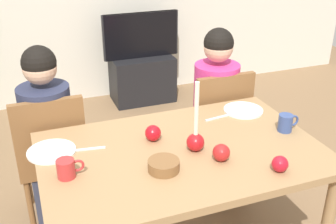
{
  "coord_description": "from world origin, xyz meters",
  "views": [
    {
      "loc": [
        -0.69,
        -1.63,
        1.81
      ],
      "look_at": [
        0.0,
        0.2,
        0.87
      ],
      "focal_mm": 43.97,
      "sensor_mm": 36.0,
      "label": 1
    }
  ],
  "objects_px": {
    "dining_table": "(182,164)",
    "candle_centerpiece": "(196,137)",
    "mug_left": "(67,168)",
    "apple_by_left_plate": "(153,133)",
    "tv": "(141,35)",
    "bowl_walnuts": "(164,165)",
    "plate_right": "(243,110)",
    "person_left_child": "(50,142)",
    "plate_left": "(51,151)",
    "apple_by_right_mug": "(221,153)",
    "apple_near_candle": "(280,164)",
    "tv_stand": "(142,79)",
    "chair_right": "(216,124)",
    "person_right_child": "(215,114)",
    "chair_left": "(52,153)",
    "mug_right": "(286,123)"
  },
  "relations": [
    {
      "from": "tv",
      "to": "mug_left",
      "type": "distance_m",
      "value": 2.57
    },
    {
      "from": "person_left_child",
      "to": "apple_near_candle",
      "type": "height_order",
      "value": "person_left_child"
    },
    {
      "from": "chair_left",
      "to": "plate_left",
      "type": "bearing_deg",
      "value": -92.4
    },
    {
      "from": "apple_near_candle",
      "to": "candle_centerpiece",
      "type": "bearing_deg",
      "value": 133.07
    },
    {
      "from": "candle_centerpiece",
      "to": "plate_right",
      "type": "bearing_deg",
      "value": 34.71
    },
    {
      "from": "chair_right",
      "to": "person_right_child",
      "type": "xyz_separation_m",
      "value": [
        0.0,
        0.03,
        0.06
      ]
    },
    {
      "from": "chair_right",
      "to": "bowl_walnuts",
      "type": "relative_size",
      "value": 6.15
    },
    {
      "from": "dining_table",
      "to": "plate_right",
      "type": "distance_m",
      "value": 0.6
    },
    {
      "from": "candle_centerpiece",
      "to": "tv",
      "type": "bearing_deg",
      "value": 79.45
    },
    {
      "from": "mug_right",
      "to": "apple_by_left_plate",
      "type": "relative_size",
      "value": 1.45
    },
    {
      "from": "apple_by_left_plate",
      "to": "apple_by_right_mug",
      "type": "relative_size",
      "value": 0.99
    },
    {
      "from": "tv",
      "to": "mug_left",
      "type": "relative_size",
      "value": 6.37
    },
    {
      "from": "dining_table",
      "to": "candle_centerpiece",
      "type": "xyz_separation_m",
      "value": [
        0.06,
        -0.03,
        0.16
      ]
    },
    {
      "from": "person_right_child",
      "to": "plate_right",
      "type": "xyz_separation_m",
      "value": [
        0.0,
        -0.35,
        0.19
      ]
    },
    {
      "from": "chair_left",
      "to": "apple_near_candle",
      "type": "relative_size",
      "value": 11.8
    },
    {
      "from": "mug_left",
      "to": "tv",
      "type": "bearing_deg",
      "value": 65.55
    },
    {
      "from": "tv_stand",
      "to": "apple_by_right_mug",
      "type": "distance_m",
      "value": 2.54
    },
    {
      "from": "mug_right",
      "to": "candle_centerpiece",
      "type": "bearing_deg",
      "value": -178.25
    },
    {
      "from": "bowl_walnuts",
      "to": "candle_centerpiece",
      "type": "bearing_deg",
      "value": 28.63
    },
    {
      "from": "chair_left",
      "to": "person_right_child",
      "type": "distance_m",
      "value": 1.11
    },
    {
      "from": "dining_table",
      "to": "tv_stand",
      "type": "relative_size",
      "value": 2.19
    },
    {
      "from": "mug_left",
      "to": "apple_by_left_plate",
      "type": "distance_m",
      "value": 0.5
    },
    {
      "from": "tv",
      "to": "chair_left",
      "type": "bearing_deg",
      "value": -122.79
    },
    {
      "from": "apple_by_left_plate",
      "to": "chair_right",
      "type": "bearing_deg",
      "value": 37.09
    },
    {
      "from": "person_right_child",
      "to": "chair_left",
      "type": "bearing_deg",
      "value": -178.32
    },
    {
      "from": "tv_stand",
      "to": "apple_by_right_mug",
      "type": "xyz_separation_m",
      "value": [
        -0.36,
        -2.46,
        0.55
      ]
    },
    {
      "from": "dining_table",
      "to": "plate_right",
      "type": "relative_size",
      "value": 5.98
    },
    {
      "from": "apple_by_left_plate",
      "to": "plate_left",
      "type": "bearing_deg",
      "value": 173.38
    },
    {
      "from": "apple_near_candle",
      "to": "apple_by_right_mug",
      "type": "distance_m",
      "value": 0.27
    },
    {
      "from": "tv",
      "to": "mug_right",
      "type": "distance_m",
      "value": 2.31
    },
    {
      "from": "plate_left",
      "to": "apple_near_candle",
      "type": "relative_size",
      "value": 3.13
    },
    {
      "from": "mug_left",
      "to": "apple_near_candle",
      "type": "bearing_deg",
      "value": -17.8
    },
    {
      "from": "chair_left",
      "to": "person_left_child",
      "type": "distance_m",
      "value": 0.07
    },
    {
      "from": "candle_centerpiece",
      "to": "apple_near_candle",
      "type": "xyz_separation_m",
      "value": [
        0.29,
        -0.31,
        -0.04
      ]
    },
    {
      "from": "tv",
      "to": "plate_left",
      "type": "bearing_deg",
      "value": -117.84
    },
    {
      "from": "tv",
      "to": "bowl_walnuts",
      "type": "relative_size",
      "value": 5.4
    },
    {
      "from": "person_left_child",
      "to": "plate_left",
      "type": "relative_size",
      "value": 4.91
    },
    {
      "from": "chair_right",
      "to": "apple_by_right_mug",
      "type": "xyz_separation_m",
      "value": [
        -0.37,
        -0.76,
        0.28
      ]
    },
    {
      "from": "bowl_walnuts",
      "to": "apple_by_left_plate",
      "type": "xyz_separation_m",
      "value": [
        0.04,
        0.28,
        0.02
      ]
    },
    {
      "from": "dining_table",
      "to": "chair_right",
      "type": "relative_size",
      "value": 1.56
    },
    {
      "from": "plate_right",
      "to": "bowl_walnuts",
      "type": "distance_m",
      "value": 0.79
    },
    {
      "from": "apple_by_right_mug",
      "to": "chair_left",
      "type": "bearing_deg",
      "value": 133.93
    },
    {
      "from": "plate_left",
      "to": "person_right_child",
      "type": "bearing_deg",
      "value": 21.26
    },
    {
      "from": "person_left_child",
      "to": "plate_left",
      "type": "distance_m",
      "value": 0.48
    },
    {
      "from": "chair_left",
      "to": "apple_by_right_mug",
      "type": "height_order",
      "value": "chair_left"
    },
    {
      "from": "chair_right",
      "to": "person_right_child",
      "type": "height_order",
      "value": "person_right_child"
    },
    {
      "from": "person_right_child",
      "to": "apple_near_candle",
      "type": "xyz_separation_m",
      "value": [
        -0.16,
        -0.97,
        0.22
      ]
    },
    {
      "from": "chair_left",
      "to": "candle_centerpiece",
      "type": "xyz_separation_m",
      "value": [
        0.66,
        -0.63,
        0.31
      ]
    },
    {
      "from": "person_right_child",
      "to": "mug_left",
      "type": "height_order",
      "value": "person_right_child"
    },
    {
      "from": "bowl_walnuts",
      "to": "person_left_child",
      "type": "bearing_deg",
      "value": 119.92
    }
  ]
}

